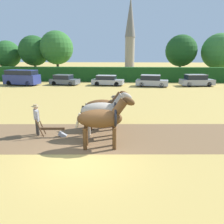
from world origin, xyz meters
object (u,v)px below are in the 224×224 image
farmer_beside_team (114,106)px  parked_car_center (152,81)px  parked_car_left (64,80)px  parked_car_center_right (197,80)px  draft_horse_lead_right (103,111)px  parked_van (22,77)px  draft_horse_lead_left (102,119)px  tree_center_right (181,51)px  draft_horse_trail_left (104,107)px  parked_car_center_left (107,80)px  tree_right (220,51)px  plow (55,131)px  tree_left (7,54)px  tree_center_left (34,51)px  tree_center (57,48)px  church_spire (130,32)px  farmer_at_plow (37,117)px

farmer_beside_team → parked_car_center: bearing=123.8°
parked_car_left → parked_car_center_right: size_ratio=0.93×
draft_horse_lead_right → parked_van: 23.79m
draft_horse_lead_left → draft_horse_lead_right: bearing=90.2°
farmer_beside_team → tree_center_right: bearing=117.5°
draft_horse_trail_left → parked_car_center_left: draft_horse_trail_left is taller
tree_right → plow: bearing=-123.4°
draft_horse_lead_right → draft_horse_trail_left: bearing=90.0°
draft_horse_lead_right → plow: draft_horse_lead_right is taller
draft_horse_lead_right → tree_center_right: bearing=66.5°
tree_center_right → parked_car_center_left: bearing=-139.0°
tree_left → farmer_beside_team: 34.78m
parked_van → tree_center_right: bearing=34.5°
draft_horse_trail_left → parked_car_left: 20.32m
plow → parked_car_left: size_ratio=0.36×
tree_center_left → tree_center: 4.56m
church_spire → parked_car_center_right: church_spire is taller
parked_car_center_right → plow: bearing=-130.6°
draft_horse_lead_left → parked_car_center_right: (10.71, 21.53, -0.64)m
draft_horse_lead_left → parked_car_center_left: size_ratio=0.60×
draft_horse_trail_left → parked_car_center_right: draft_horse_trail_left is taller
draft_horse_trail_left → parked_van: (-13.62, 18.06, -0.18)m
tree_center_right → parked_car_center_right: 11.47m
farmer_beside_team → parked_car_center: farmer_beside_team is taller
farmer_at_plow → draft_horse_trail_left: bearing=-13.8°
plow → farmer_beside_team: farmer_beside_team is taller
tree_center_right → farmer_beside_team: size_ratio=4.73×
draft_horse_lead_left → parked_car_center_left: (-1.66, 21.38, -0.72)m
parked_car_left → parked_car_center: (12.37, -0.81, 0.05)m
tree_center → farmer_at_plow: (7.74, -28.63, -4.42)m
tree_center_right → parked_van: 27.39m
tree_center → tree_center_right: (22.23, 2.15, -0.49)m
farmer_at_plow → parked_car_center: 20.95m
draft_horse_lead_left → parked_car_center: bearing=73.8°
parked_car_center → tree_center_left: bearing=163.6°
tree_right → parked_car_left: 27.31m
tree_left → farmer_beside_team: tree_left is taller
parked_van → plow: bearing=-50.7°
farmer_at_plow → farmer_beside_team: (3.94, 3.16, -0.04)m
church_spire → draft_horse_lead_left: (-1.87, -62.17, -9.65)m
tree_center → draft_horse_trail_left: tree_center is taller
tree_left → parked_car_center_left: bearing=-27.2°
parked_van → parked_car_left: 5.97m
tree_center_left → draft_horse_lead_right: 33.55m
farmer_at_plow → parked_car_center_right: farmer_at_plow is taller
parked_car_center_right → parked_car_left: bearing=172.7°
tree_center_left → parked_van: bearing=-78.1°
draft_horse_trail_left → plow: (-2.48, -1.56, -0.96)m
church_spire → farmer_beside_team: size_ratio=12.93×
farmer_beside_team → tree_center: bearing=163.1°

